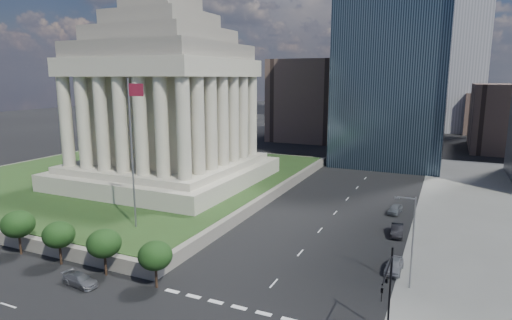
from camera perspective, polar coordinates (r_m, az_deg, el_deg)
The scene contains 15 objects.
ground at distance 122.95m, azimuth 16.53°, elevation 0.21°, with size 500.00×500.00×0.00m, color black.
plaza_terrace at distance 95.14m, azimuth -16.28°, elevation -2.28°, with size 66.00×70.00×1.80m, color slate.
plaza_lawn at distance 94.94m, azimuth -16.31°, elevation -1.72°, with size 64.00×68.00×0.10m, color #253D18.
war_memorial at distance 84.33m, azimuth -12.15°, elevation 10.34°, with size 34.00×34.00×39.00m, color #AFAA93, non-canonical shape.
flagpole at distance 58.63m, azimuth -16.15°, elevation 1.84°, with size 2.52×0.24×20.00m.
tree_row at distance 64.51m, azimuth -30.95°, elevation -7.75°, with size 53.00×4.00×6.00m, color black, non-canonical shape.
midrise_glass at distance 116.04m, azimuth 18.01°, elevation 14.41°, with size 26.00×26.00×60.00m, color black.
building_filler_ne at distance 151.24m, azimuth 30.52°, elevation 4.91°, with size 20.00×30.00×20.00m, color brown.
building_filler_nw at distance 157.01m, azimuth 7.42°, elevation 7.96°, with size 24.00×30.00×28.00m, color brown.
traffic_signal_ne at distance 37.70m, azimuth 17.17°, elevation -15.89°, with size 0.30×5.74×8.00m.
street_lamp_north at distance 47.86m, azimuth 19.99°, elevation -9.65°, with size 2.13×0.22×10.00m.
suv_grey at distance 51.17m, azimuth -22.40°, elevation -14.55°, with size 4.41×1.79×1.28m, color #56575D.
parked_sedan_near at distance 52.95m, azimuth 17.93°, elevation -13.21°, with size 1.81×4.49×1.53m, color gray.
parked_sedan_mid at distance 64.23m, azimuth 18.29°, elevation -8.89°, with size 4.65×1.62×1.53m, color black.
parked_sedan_far at distance 74.12m, azimuth 18.05°, elevation -6.23°, with size 1.78×4.42×1.51m, color slate.
Camera 1 is at (16.00, -19.91, 21.97)m, focal length 30.00 mm.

